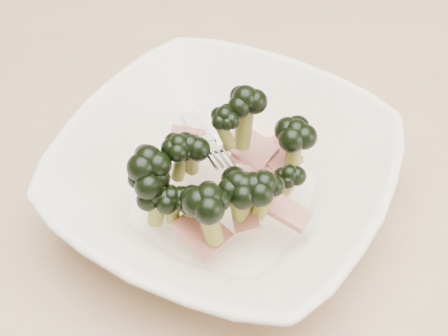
# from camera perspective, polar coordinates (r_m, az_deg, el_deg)

# --- Properties ---
(dining_table) EXTENTS (1.20, 0.80, 0.75)m
(dining_table) POSITION_cam_1_polar(r_m,az_deg,el_deg) (0.71, 3.50, -6.38)
(dining_table) COLOR tan
(dining_table) RESTS_ON ground
(broccoli_dish) EXTENTS (0.38, 0.38, 0.13)m
(broccoli_dish) POSITION_cam_1_polar(r_m,az_deg,el_deg) (0.58, -0.10, -0.77)
(broccoli_dish) COLOR white
(broccoli_dish) RESTS_ON dining_table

